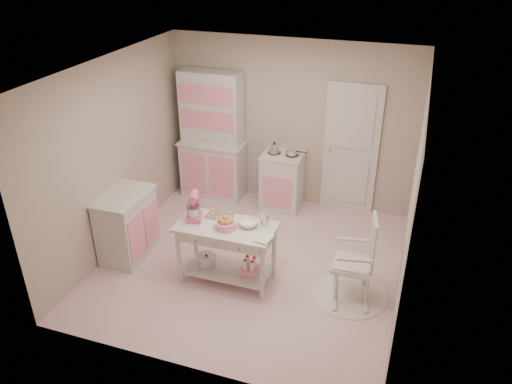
% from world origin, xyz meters
% --- Properties ---
extents(room_shell, '(3.84, 3.84, 2.62)m').
position_xyz_m(room_shell, '(0.00, 0.00, 1.65)').
color(room_shell, '#CB7E94').
rests_on(room_shell, ground).
extents(door, '(0.82, 0.05, 2.04)m').
position_xyz_m(door, '(0.95, 1.87, 1.02)').
color(door, silver).
rests_on(door, ground).
extents(hutch, '(1.06, 0.50, 2.08)m').
position_xyz_m(hutch, '(-1.23, 1.66, 1.04)').
color(hutch, silver).
rests_on(hutch, ground).
extents(stove, '(0.62, 0.57, 0.92)m').
position_xyz_m(stove, '(-0.03, 1.61, 0.46)').
color(stove, silver).
rests_on(stove, ground).
extents(base_cabinet, '(0.54, 0.84, 0.92)m').
position_xyz_m(base_cabinet, '(-1.63, -0.33, 0.46)').
color(base_cabinet, silver).
rests_on(base_cabinet, ground).
extents(lace_rug, '(0.92, 0.92, 0.01)m').
position_xyz_m(lace_rug, '(1.36, -0.24, 0.01)').
color(lace_rug, white).
rests_on(lace_rug, ground).
extents(rocking_chair, '(0.60, 0.79, 1.10)m').
position_xyz_m(rocking_chair, '(1.36, -0.24, 0.55)').
color(rocking_chair, silver).
rests_on(rocking_chair, ground).
extents(work_table, '(1.20, 0.60, 0.80)m').
position_xyz_m(work_table, '(-0.17, -0.43, 0.40)').
color(work_table, silver).
rests_on(work_table, ground).
extents(stand_mixer, '(0.27, 0.32, 0.34)m').
position_xyz_m(stand_mixer, '(-0.59, -0.41, 0.97)').
color(stand_mixer, '#D35987').
rests_on(stand_mixer, work_table).
extents(cookie_tray, '(0.34, 0.24, 0.02)m').
position_xyz_m(cookie_tray, '(-0.32, -0.25, 0.81)').
color(cookie_tray, silver).
rests_on(cookie_tray, work_table).
extents(bread_basket, '(0.25, 0.25, 0.09)m').
position_xyz_m(bread_basket, '(-0.15, -0.48, 0.85)').
color(bread_basket, pink).
rests_on(bread_basket, work_table).
extents(mixing_bowl, '(0.24, 0.24, 0.08)m').
position_xyz_m(mixing_bowl, '(0.09, -0.35, 0.84)').
color(mixing_bowl, white).
rests_on(mixing_bowl, work_table).
extents(metal_pitcher, '(0.10, 0.10, 0.17)m').
position_xyz_m(metal_pitcher, '(0.27, -0.27, 0.89)').
color(metal_pitcher, silver).
rests_on(metal_pitcher, work_table).
extents(recipe_book, '(0.20, 0.24, 0.02)m').
position_xyz_m(recipe_book, '(0.28, -0.55, 0.81)').
color(recipe_book, white).
rests_on(recipe_book, work_table).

